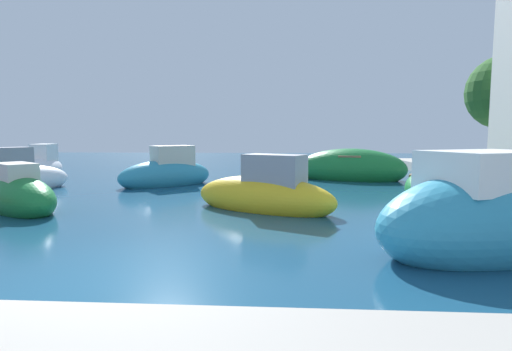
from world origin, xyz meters
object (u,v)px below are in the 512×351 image
moored_boat_8 (20,196)px  moored_boat_4 (351,168)px  moored_boat_7 (499,218)px  quayside_tree (505,92)px  moored_boat_2 (43,167)px  moored_boat_6 (265,194)px  moored_boat_3 (426,187)px  moored_boat_1 (167,174)px  moored_boat_9 (16,179)px

moored_boat_8 → moored_boat_4: bearing=77.0°
moored_boat_7 → quayside_tree: (4.90, 9.34, 3.15)m
moored_boat_2 → moored_boat_7: 20.08m
moored_boat_2 → moored_boat_4: bearing=78.0°
moored_boat_6 → moored_boat_7: (4.38, -3.68, 0.16)m
moored_boat_4 → moored_boat_6: bearing=80.1°
moored_boat_3 → moored_boat_6: (-5.32, -2.66, 0.12)m
moored_boat_3 → quayside_tree: size_ratio=0.71×
moored_boat_2 → moored_boat_3: bearing=61.3°
moored_boat_8 → quayside_tree: quayside_tree is taller
moored_boat_4 → moored_boat_7: (0.67, -11.57, 0.10)m
moored_boat_1 → quayside_tree: 13.97m
moored_boat_6 → moored_boat_8: (-6.75, -0.52, -0.04)m
quayside_tree → moored_boat_7: bearing=-117.7°
moored_boat_3 → moored_boat_4: size_ratio=0.63×
moored_boat_7 → moored_boat_9: bearing=130.1°
moored_boat_3 → moored_boat_9: (-14.76, 0.58, 0.13)m
moored_boat_3 → moored_boat_6: bearing=-39.7°
moored_boat_1 → moored_boat_3: 9.97m
moored_boat_9 → quayside_tree: size_ratio=0.90×
moored_boat_3 → quayside_tree: 6.04m
moored_boat_1 → moored_boat_8: bearing=25.9°
moored_boat_8 → moored_boat_2: bearing=156.7°
moored_boat_3 → moored_boat_9: 14.77m
moored_boat_1 → moored_boat_7: 12.47m
moored_boat_9 → moored_boat_6: bearing=-83.4°
moored_boat_1 → moored_boat_2: moored_boat_1 is taller
moored_boat_1 → moored_boat_6: (4.29, -5.28, -0.04)m
moored_boat_4 → moored_boat_7: 11.59m
moored_boat_1 → moored_boat_6: size_ratio=0.90×
moored_boat_4 → moored_boat_9: moored_boat_9 is taller
moored_boat_3 → moored_boat_2: bearing=-85.2°
moored_boat_7 → quayside_tree: quayside_tree is taller
moored_boat_8 → quayside_tree: bearing=59.3°
moored_boat_3 → moored_boat_7: (-0.94, -6.34, 0.29)m
moored_boat_9 → quayside_tree: 19.16m
moored_boat_1 → moored_boat_4: (8.01, 2.61, 0.03)m
moored_boat_8 → moored_boat_9: size_ratio=0.83×
moored_boat_6 → moored_boat_8: moored_boat_6 is taller
moored_boat_3 → moored_boat_7: size_ratio=0.61×
quayside_tree → moored_boat_1: bearing=-178.4°
moored_boat_6 → moored_boat_9: moored_boat_9 is taller
quayside_tree → moored_boat_3: bearing=-142.9°
moored_boat_6 → quayside_tree: size_ratio=0.94×
moored_boat_2 → moored_boat_8: moored_boat_2 is taller
moored_boat_3 → moored_boat_4: moored_boat_4 is taller
moored_boat_3 → moored_boat_4: 5.47m
moored_boat_9 → quayside_tree: bearing=-57.1°
moored_boat_9 → moored_boat_4: bearing=-45.0°
moored_boat_3 → moored_boat_8: moored_boat_8 is taller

